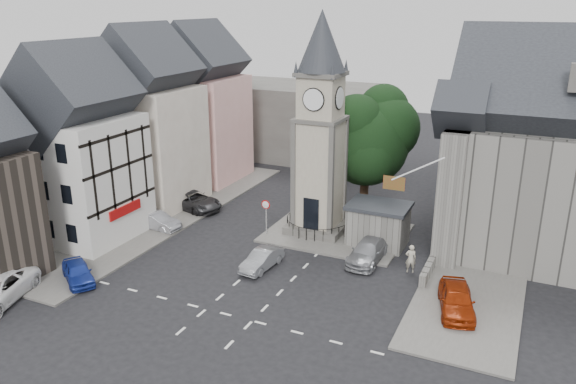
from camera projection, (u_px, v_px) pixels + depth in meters
The scene contains 23 objects.
ground at pixel (272, 274), 36.23m from camera, with size 120.00×120.00×0.00m, color black.
pavement_west at pixel (169, 214), 46.33m from camera, with size 6.00×30.00×0.14m, color #595651.
pavement_east at pixel (481, 258), 38.31m from camera, with size 6.00×26.00×0.14m, color #595651.
central_island at pixel (337, 233), 42.48m from camera, with size 10.00×8.00×0.16m, color #595651.
road_markings at pixel (229, 315), 31.50m from camera, with size 20.00×8.00×0.01m, color silver.
clock_tower at pixel (320, 127), 40.49m from camera, with size 4.86×4.86×16.25m.
stone_shelter at pixel (378, 224), 40.27m from camera, with size 4.30×3.30×3.08m.
town_tree at pixel (367, 131), 44.37m from camera, with size 7.20×7.20×10.80m.
warning_sign_post at pixel (266, 211), 41.52m from camera, with size 0.70×0.19×2.85m.
terrace_pink at pixel (201, 112), 54.02m from camera, with size 8.10×7.60×12.80m.
terrace_cream at pixel (149, 129), 47.15m from camera, with size 8.10×7.60×12.80m.
terrace_tudor at pixel (79, 155), 40.40m from camera, with size 8.10×7.60×12.00m.
backdrop_west at pixel (287, 120), 63.78m from camera, with size 20.00×10.00×8.00m, color #4C4944.
east_building at pixel (553, 166), 37.47m from camera, with size 14.40×11.40×12.60m.
east_boundary_wall at pixel (445, 236), 41.02m from camera, with size 0.40×16.00×0.90m, color #5D5A55.
flagpole at pixel (418, 169), 34.24m from camera, with size 3.68×0.10×2.74m.
car_west_blue at pixel (78, 272), 35.07m from camera, with size 1.53×3.81×1.30m, color #1B3196.
car_west_silver at pixel (157, 221), 43.27m from camera, with size 1.39×3.99×1.32m, color gray.
car_west_grey at pixel (192, 200), 47.43m from camera, with size 2.54×5.51×1.53m, color #28272A.
car_island_silver at pixel (262, 260), 36.85m from camera, with size 1.32×3.77×1.24m, color gray.
car_island_east at pixel (368, 251), 37.88m from camera, with size 1.96×4.81×1.40m, color gray.
car_east_red at pixel (457, 299), 31.59m from camera, with size 1.85×4.59×1.56m, color #8F2507.
pedestrian at pixel (411, 259), 36.20m from camera, with size 0.70×0.46×1.92m, color #B4AB95.
Camera 1 is at (14.61, -29.16, 16.67)m, focal length 35.00 mm.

